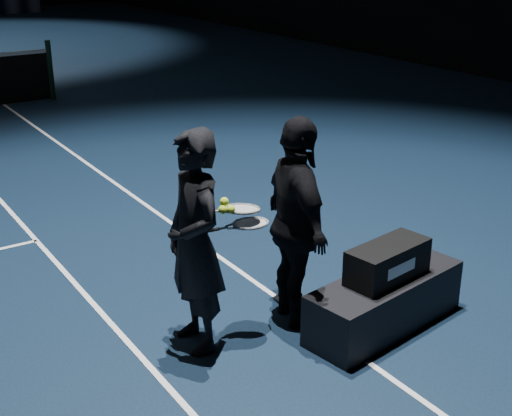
# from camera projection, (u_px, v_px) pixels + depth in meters

# --- Properties ---
(net_post_right) EXTENTS (0.10, 0.10, 1.10)m
(net_post_right) POSITION_uv_depth(u_px,v_px,m) (50.00, 70.00, 13.29)
(net_post_right) COLOR black
(net_post_right) RESTS_ON floor
(player_bench) EXTENTS (1.49, 0.70, 0.43)m
(player_bench) POSITION_uv_depth(u_px,v_px,m) (385.00, 302.00, 5.69)
(player_bench) COLOR black
(player_bench) RESTS_ON floor
(racket_bag) EXTENTS (0.76, 0.41, 0.29)m
(racket_bag) POSITION_uv_depth(u_px,v_px,m) (388.00, 262.00, 5.56)
(racket_bag) COLOR black
(racket_bag) RESTS_ON player_bench
(bag_signature) EXTENTS (0.33, 0.06, 0.10)m
(bag_signature) POSITION_uv_depth(u_px,v_px,m) (402.00, 269.00, 5.44)
(bag_signature) COLOR white
(bag_signature) RESTS_ON racket_bag
(player_a) EXTENTS (0.44, 0.64, 1.71)m
(player_a) POSITION_uv_depth(u_px,v_px,m) (195.00, 242.00, 5.21)
(player_a) COLOR black
(player_a) RESTS_ON floor
(player_b) EXTENTS (0.66, 1.07, 1.71)m
(player_b) POSITION_uv_depth(u_px,v_px,m) (297.00, 224.00, 5.55)
(player_b) COLOR black
(player_b) RESTS_ON floor
(racket_lower) EXTENTS (0.70, 0.31, 0.03)m
(racket_lower) POSITION_uv_depth(u_px,v_px,m) (251.00, 223.00, 5.36)
(racket_lower) COLOR black
(racket_lower) RESTS_ON player_a
(racket_upper) EXTENTS (0.69, 0.27, 0.10)m
(racket_upper) POSITION_uv_depth(u_px,v_px,m) (242.00, 209.00, 5.34)
(racket_upper) COLOR black
(racket_upper) RESTS_ON player_b
(tennis_balls) EXTENTS (0.12, 0.10, 0.12)m
(tennis_balls) POSITION_uv_depth(u_px,v_px,m) (226.00, 207.00, 5.23)
(tennis_balls) COLOR #BBDB2E
(tennis_balls) RESTS_ON racket_upper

